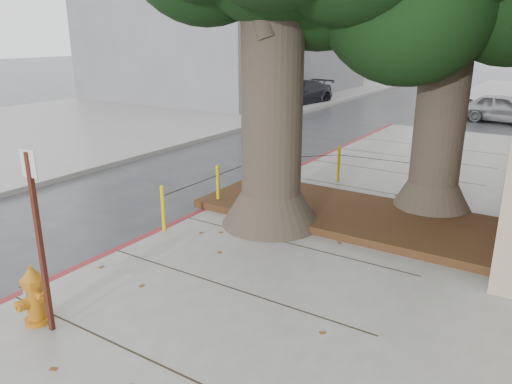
% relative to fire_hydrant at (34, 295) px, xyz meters
% --- Properties ---
extents(ground, '(140.00, 140.00, 0.00)m').
position_rel_fire_hydrant_xyz_m(ground, '(1.06, 2.23, -0.57)').
color(ground, '#28282B').
rests_on(ground, ground).
extents(sidewalk_opposite, '(14.00, 60.00, 0.15)m').
position_rel_fire_hydrant_xyz_m(sidewalk_opposite, '(-12.94, 12.23, -0.49)').
color(sidewalk_opposite, slate).
rests_on(sidewalk_opposite, ground).
extents(curb_red, '(0.14, 26.00, 0.16)m').
position_rel_fire_hydrant_xyz_m(curb_red, '(-0.94, 4.73, -0.49)').
color(curb_red, maroon).
rests_on(curb_red, ground).
extents(planter_bed, '(6.40, 2.60, 0.16)m').
position_rel_fire_hydrant_xyz_m(planter_bed, '(1.96, 6.13, -0.34)').
color(planter_bed, black).
rests_on(planter_bed, sidewalk_main).
extents(bollard_ring, '(3.79, 5.39, 0.95)m').
position_rel_fire_hydrant_xyz_m(bollard_ring, '(0.19, 6.60, 0.10)').
color(bollard_ring, gold).
rests_on(bollard_ring, sidewalk_main).
extents(fire_hydrant, '(0.45, 0.42, 0.85)m').
position_rel_fire_hydrant_xyz_m(fire_hydrant, '(0.00, 0.00, 0.00)').
color(fire_hydrant, '#BC6C13').
rests_on(fire_hydrant, sidewalk_main).
extents(signpost, '(0.25, 0.06, 2.47)m').
position_rel_fire_hydrant_xyz_m(signpost, '(0.32, -0.00, 0.98)').
color(signpost, '#471911').
rests_on(signpost, sidewalk_main).
extents(car_silver, '(3.98, 2.03, 1.30)m').
position_rel_fire_hydrant_xyz_m(car_silver, '(2.92, 21.67, 0.08)').
color(car_silver, '#A4A3A8').
rests_on(car_silver, ground).
extents(car_dark, '(2.48, 4.82, 1.34)m').
position_rel_fire_hydrant_xyz_m(car_dark, '(-7.51, 21.63, 0.10)').
color(car_dark, black).
rests_on(car_dark, ground).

